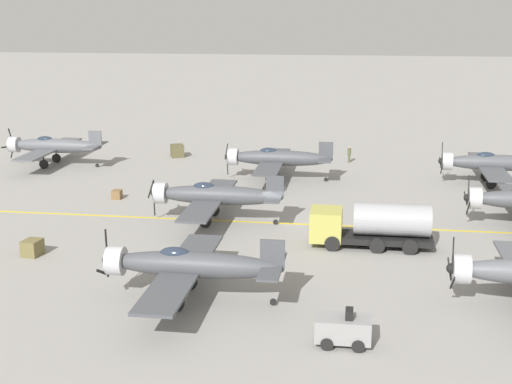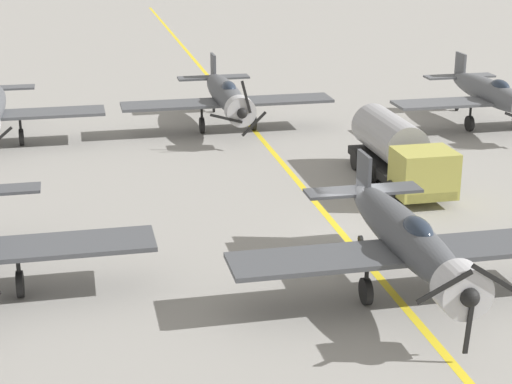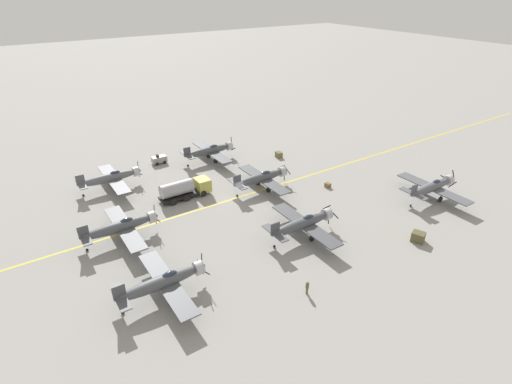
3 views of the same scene
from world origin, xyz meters
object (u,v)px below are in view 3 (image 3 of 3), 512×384
airplane_near_right (164,282)px  ground_crew_walking (307,287)px  airplane_near_left (111,178)px  supply_crate_outboard (279,155)px  airplane_far_right (432,187)px  fuel_tanker (185,189)px  supply_crate_by_tanker (418,237)px  airplane_near_center (121,226)px  airplane_mid_right (303,223)px  airplane_mid_left (210,151)px  airplane_mid_center (262,178)px  supply_crate_mid_lane (328,185)px  tow_tractor (159,159)px

airplane_near_right → ground_crew_walking: airplane_near_right is taller
airplane_near_left → supply_crate_outboard: bearing=64.6°
airplane_far_right → supply_crate_outboard: (-25.79, -9.94, -1.49)m
fuel_tanker → supply_crate_by_tanker: bearing=36.5°
airplane_far_right → airplane_near_center: airplane_near_center is taller
supply_crate_by_tanker → fuel_tanker: bearing=-143.5°
airplane_mid_right → airplane_near_left: 32.09m
airplane_mid_left → fuel_tanker: bearing=-52.8°
supply_crate_by_tanker → ground_crew_walking: bearing=-90.9°
airplane_mid_right → supply_crate_outboard: size_ratio=9.66×
airplane_mid_center → fuel_tanker: 12.08m
airplane_mid_right → airplane_near_center: 23.30m
airplane_near_right → supply_crate_mid_lane: airplane_near_right is taller
airplane_mid_right → airplane_near_center: size_ratio=1.00×
ground_crew_walking → airplane_mid_center: bearing=157.4°
airplane_mid_left → airplane_mid_center: bearing=-3.6°
airplane_far_right → supply_crate_by_tanker: bearing=-70.9°
airplane_far_right → airplane_near_center: 45.28m
airplane_mid_right → fuel_tanker: 19.99m
airplane_far_right → airplane_mid_center: bearing=-140.0°
airplane_far_right → supply_crate_by_tanker: (6.18, -11.17, -1.36)m
supply_crate_mid_lane → supply_crate_outboard: size_ratio=0.70×
airplane_mid_left → supply_crate_mid_lane: bearing=18.8°
supply_crate_mid_lane → airplane_near_right: bearing=-73.4°
supply_crate_outboard → airplane_far_right: bearing=21.1°
airplane_far_right → supply_crate_mid_lane: size_ratio=13.82×
airplane_far_right → airplane_mid_right: bearing=-106.8°
airplane_near_center → fuel_tanker: size_ratio=1.50×
airplane_near_right → supply_crate_by_tanker: bearing=67.1°
ground_crew_walking → supply_crate_by_tanker: 18.18m
airplane_far_right → airplane_near_left: 49.91m
tow_tractor → ground_crew_walking: bearing=0.7°
airplane_mid_right → airplane_near_center: bearing=-136.2°
airplane_mid_right → airplane_near_right: airplane_near_right is taller
airplane_mid_left → airplane_near_right: bearing=-45.1°
airplane_near_left → fuel_tanker: airplane_near_left is taller
airplane_mid_left → airplane_mid_right: bearing=-12.6°
airplane_near_left → fuel_tanker: size_ratio=1.50×
airplane_far_right → tow_tractor: (-35.48, -29.90, -1.22)m
supply_crate_by_tanker → supply_crate_mid_lane: size_ratio=1.79×
airplane_far_right → airplane_near_left: (-29.99, -39.90, 0.00)m
airplane_mid_center → supply_crate_by_tanker: airplane_mid_center is taller
airplane_near_right → fuel_tanker: airplane_near_right is taller
airplane_near_left → supply_crate_outboard: airplane_near_left is taller
airplane_far_right → supply_crate_mid_lane: bearing=-147.2°
airplane_far_right → tow_tractor: bearing=-149.8°
tow_tractor → airplane_near_left: bearing=-61.2°
airplane_near_left → supply_crate_by_tanker: airplane_near_left is taller
fuel_tanker → airplane_near_right: bearing=-30.1°
airplane_near_left → supply_crate_outboard: 30.29m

